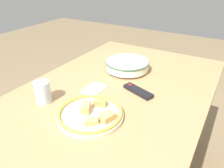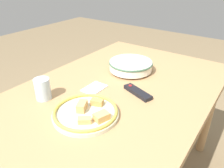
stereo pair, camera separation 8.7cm
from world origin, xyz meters
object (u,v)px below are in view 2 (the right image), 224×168
(noodle_bowl, at_px, (131,65))
(drinking_glass, at_px, (43,89))
(food_plate, at_px, (86,112))
(tv_remote, at_px, (138,92))

(noodle_bowl, distance_m, drinking_glass, 0.55)
(noodle_bowl, distance_m, food_plate, 0.52)
(food_plate, xyz_separation_m, drinking_glass, (0.01, -0.27, 0.04))
(tv_remote, xyz_separation_m, drinking_glass, (0.31, -0.36, 0.04))
(tv_remote, bearing_deg, drinking_glass, 150.57)
(tv_remote, relative_size, drinking_glass, 1.68)
(drinking_glass, bearing_deg, noodle_bowl, 160.67)
(tv_remote, bearing_deg, food_plate, -177.21)
(tv_remote, bearing_deg, noodle_bowl, 58.69)
(drinking_glass, bearing_deg, tv_remote, 130.76)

